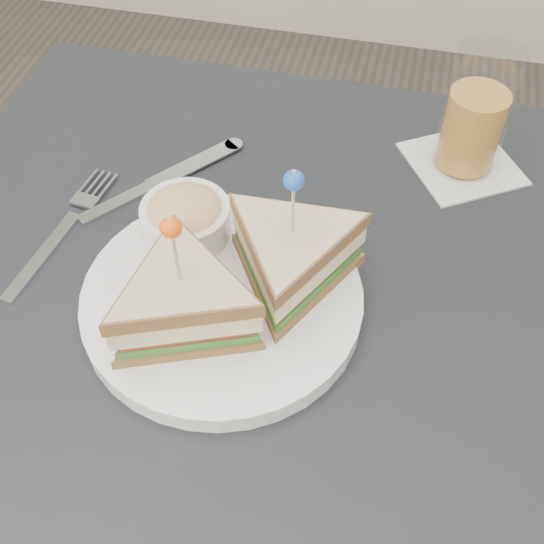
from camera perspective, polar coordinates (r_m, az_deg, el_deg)
The scene contains 5 objects.
table at distance 0.73m, azimuth -0.95°, elevation -6.81°, with size 0.80×0.80×0.75m.
plate_meal at distance 0.64m, azimuth -3.61°, elevation -0.41°, with size 0.32×0.31×0.16m.
cutlery_fork at distance 0.77m, azimuth -16.88°, elevation 3.73°, with size 0.05×0.20×0.01m.
cutlery_knife at distance 0.80m, azimuth -9.60°, elevation 7.36°, with size 0.15×0.18×0.01m.
drink_set at distance 0.81m, azimuth 16.58°, elevation 12.16°, with size 0.16×0.16×0.15m.
Camera 1 is at (0.10, -0.39, 1.29)m, focal length 45.00 mm.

